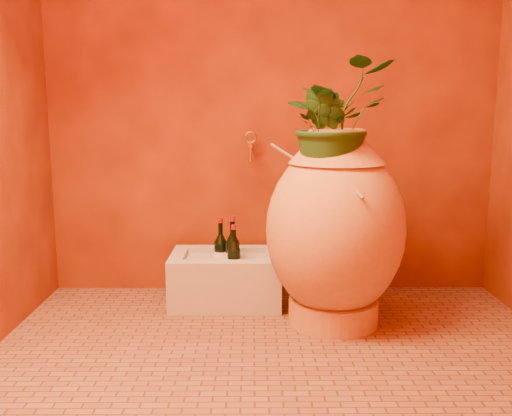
{
  "coord_description": "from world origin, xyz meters",
  "views": [
    {
      "loc": [
        -0.11,
        -2.22,
        1.04
      ],
      "look_at": [
        -0.09,
        0.35,
        0.59
      ],
      "focal_mm": 40.0,
      "sensor_mm": 36.0,
      "label": 1
    }
  ],
  "objects_px": {
    "amphora": "(335,229)",
    "wall_tap": "(250,145)",
    "wine_bottle_c": "(233,255)",
    "wine_bottle_b": "(234,261)",
    "stone_basin": "(226,280)",
    "wine_bottle_a": "(221,254)"
  },
  "relations": [
    {
      "from": "amphora",
      "to": "wall_tap",
      "type": "bearing_deg",
      "value": 130.51
    },
    {
      "from": "wine_bottle_c",
      "to": "wall_tap",
      "type": "bearing_deg",
      "value": 61.81
    },
    {
      "from": "wine_bottle_c",
      "to": "wall_tap",
      "type": "xyz_separation_m",
      "value": [
        0.1,
        0.18,
        0.58
      ]
    },
    {
      "from": "amphora",
      "to": "wine_bottle_b",
      "type": "bearing_deg",
      "value": 156.27
    },
    {
      "from": "amphora",
      "to": "wine_bottle_c",
      "type": "height_order",
      "value": "amphora"
    },
    {
      "from": "stone_basin",
      "to": "wall_tap",
      "type": "xyz_separation_m",
      "value": [
        0.13,
        0.18,
        0.71
      ]
    },
    {
      "from": "stone_basin",
      "to": "wine_bottle_b",
      "type": "bearing_deg",
      "value": -58.71
    },
    {
      "from": "wine_bottle_a",
      "to": "wine_bottle_c",
      "type": "xyz_separation_m",
      "value": [
        0.07,
        -0.06,
        0.01
      ]
    },
    {
      "from": "amphora",
      "to": "wine_bottle_a",
      "type": "bearing_deg",
      "value": 148.18
    },
    {
      "from": "wine_bottle_a",
      "to": "wine_bottle_c",
      "type": "relative_size",
      "value": 0.94
    },
    {
      "from": "wine_bottle_a",
      "to": "wine_bottle_b",
      "type": "xyz_separation_m",
      "value": [
        0.08,
        -0.14,
        -0.0
      ]
    },
    {
      "from": "amphora",
      "to": "wine_bottle_a",
      "type": "relative_size",
      "value": 3.11
    },
    {
      "from": "stone_basin",
      "to": "wine_bottle_c",
      "type": "bearing_deg",
      "value": 7.79
    },
    {
      "from": "wine_bottle_b",
      "to": "wall_tap",
      "type": "relative_size",
      "value": 1.84
    },
    {
      "from": "wine_bottle_a",
      "to": "wine_bottle_b",
      "type": "height_order",
      "value": "wine_bottle_a"
    },
    {
      "from": "wine_bottle_a",
      "to": "wall_tap",
      "type": "height_order",
      "value": "wall_tap"
    },
    {
      "from": "wine_bottle_c",
      "to": "wall_tap",
      "type": "relative_size",
      "value": 2.02
    },
    {
      "from": "amphora",
      "to": "wall_tap",
      "type": "distance_m",
      "value": 0.73
    },
    {
      "from": "wall_tap",
      "to": "wine_bottle_a",
      "type": "bearing_deg",
      "value": -142.91
    },
    {
      "from": "wall_tap",
      "to": "amphora",
      "type": "bearing_deg",
      "value": -49.49
    },
    {
      "from": "stone_basin",
      "to": "wine_bottle_a",
      "type": "relative_size",
      "value": 1.93
    },
    {
      "from": "wine_bottle_a",
      "to": "wall_tap",
      "type": "bearing_deg",
      "value": 37.09
    }
  ]
}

